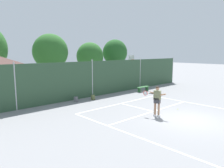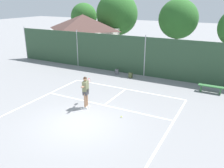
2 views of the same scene
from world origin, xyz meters
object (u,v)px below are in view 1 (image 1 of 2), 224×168
(basketball_hoop, at_px, (131,66))
(courtside_bench, at_px, (143,88))
(tennis_ball, at_px, (178,109))
(backpack_olive, at_px, (93,97))
(tennis_player, at_px, (157,98))
(backpack_grey, at_px, (76,99))

(basketball_hoop, xyz_separation_m, courtside_bench, (-1.89, -3.35, -1.95))
(tennis_ball, relative_size, backpack_olive, 0.14)
(tennis_player, distance_m, backpack_olive, 6.34)
(backpack_olive, bearing_deg, tennis_ball, -70.21)
(backpack_grey, height_order, courtside_bench, courtside_bench)
(basketball_hoop, relative_size, backpack_grey, 7.67)
(basketball_hoop, height_order, tennis_ball, basketball_hoop)
(basketball_hoop, bearing_deg, tennis_ball, -120.90)
(basketball_hoop, relative_size, courtside_bench, 2.22)
(backpack_grey, bearing_deg, courtside_bench, -6.43)
(tennis_player, relative_size, courtside_bench, 1.16)
(backpack_olive, relative_size, courtside_bench, 0.29)
(tennis_player, distance_m, backpack_grey, 6.87)
(tennis_player, height_order, tennis_ball, tennis_player)
(basketball_hoop, bearing_deg, backpack_olive, -159.80)
(tennis_player, bearing_deg, basketball_hoop, 49.42)
(tennis_player, bearing_deg, tennis_ball, -3.36)
(backpack_grey, height_order, backpack_olive, same)
(tennis_player, xyz_separation_m, backpack_olive, (-0.02, 6.27, -0.92))
(courtside_bench, bearing_deg, basketball_hoop, 60.57)
(tennis_ball, xyz_separation_m, courtside_bench, (3.68, 5.95, 0.33))
(tennis_ball, relative_size, backpack_grey, 0.14)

